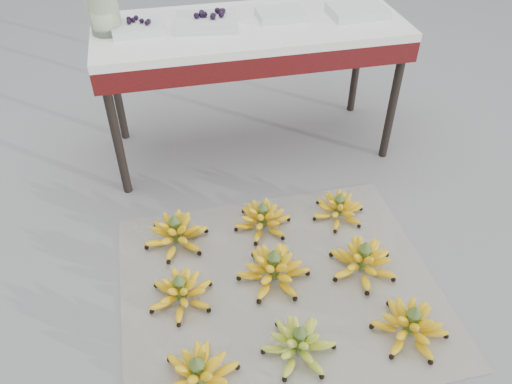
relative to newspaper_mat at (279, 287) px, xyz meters
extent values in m
plane|color=gray|center=(-0.02, 0.05, 0.00)|extent=(60.00, 60.00, 0.00)
cube|color=silver|center=(0.00, 0.00, 0.00)|extent=(1.25, 1.05, 0.01)
ellipsoid|color=yellow|center=(-0.37, -0.35, 0.04)|extent=(0.28, 0.28, 0.08)
ellipsoid|color=yellow|center=(-0.37, -0.35, 0.08)|extent=(0.20, 0.20, 0.06)
ellipsoid|color=yellow|center=(-0.37, -0.35, 0.11)|extent=(0.13, 0.13, 0.05)
cylinder|color=#445F26|center=(-0.37, -0.35, 0.08)|extent=(0.05, 0.05, 0.11)
cone|color=#445F26|center=(-0.37, -0.35, 0.15)|extent=(0.05, 0.05, 0.04)
ellipsoid|color=olive|center=(-0.01, -0.30, 0.04)|extent=(0.34, 0.34, 0.08)
ellipsoid|color=olive|center=(-0.01, -0.30, 0.07)|extent=(0.24, 0.24, 0.06)
ellipsoid|color=olive|center=(-0.01, -0.30, 0.11)|extent=(0.15, 0.15, 0.05)
cylinder|color=#445F26|center=(-0.01, -0.30, 0.07)|extent=(0.04, 0.04, 0.11)
cone|color=#445F26|center=(-0.01, -0.30, 0.14)|extent=(0.05, 0.05, 0.04)
ellipsoid|color=yellow|center=(0.40, -0.32, 0.04)|extent=(0.31, 0.31, 0.08)
ellipsoid|color=yellow|center=(0.40, -0.32, 0.08)|extent=(0.22, 0.22, 0.06)
ellipsoid|color=yellow|center=(0.40, -0.32, 0.11)|extent=(0.14, 0.14, 0.05)
cylinder|color=#445F26|center=(0.40, -0.32, 0.08)|extent=(0.04, 0.04, 0.11)
cone|color=#445F26|center=(0.40, -0.32, 0.15)|extent=(0.05, 0.05, 0.04)
ellipsoid|color=yellow|center=(-0.39, 0.02, 0.04)|extent=(0.32, 0.32, 0.08)
ellipsoid|color=yellow|center=(-0.39, 0.02, 0.07)|extent=(0.22, 0.22, 0.06)
ellipsoid|color=yellow|center=(-0.39, 0.02, 0.10)|extent=(0.15, 0.15, 0.05)
cylinder|color=#445F26|center=(-0.39, 0.02, 0.07)|extent=(0.04, 0.04, 0.10)
cone|color=#445F26|center=(-0.39, 0.02, 0.14)|extent=(0.05, 0.05, 0.04)
ellipsoid|color=yellow|center=(-0.01, 0.04, 0.05)|extent=(0.35, 0.35, 0.08)
ellipsoid|color=yellow|center=(-0.01, 0.04, 0.08)|extent=(0.25, 0.25, 0.06)
ellipsoid|color=yellow|center=(-0.01, 0.04, 0.12)|extent=(0.16, 0.16, 0.05)
cylinder|color=#445F26|center=(-0.01, 0.04, 0.08)|extent=(0.05, 0.05, 0.12)
cone|color=#445F26|center=(-0.01, 0.04, 0.16)|extent=(0.06, 0.06, 0.04)
ellipsoid|color=yellow|center=(0.35, 0.01, 0.04)|extent=(0.29, 0.29, 0.08)
ellipsoid|color=yellow|center=(0.35, 0.01, 0.08)|extent=(0.20, 0.20, 0.06)
ellipsoid|color=yellow|center=(0.35, 0.01, 0.11)|extent=(0.13, 0.13, 0.05)
cylinder|color=#445F26|center=(0.35, 0.01, 0.08)|extent=(0.05, 0.05, 0.11)
cone|color=#445F26|center=(0.35, 0.01, 0.15)|extent=(0.05, 0.05, 0.04)
ellipsoid|color=yellow|center=(-0.37, 0.34, 0.04)|extent=(0.32, 0.32, 0.08)
ellipsoid|color=yellow|center=(-0.37, 0.34, 0.08)|extent=(0.23, 0.23, 0.06)
ellipsoid|color=yellow|center=(-0.37, 0.34, 0.11)|extent=(0.15, 0.15, 0.05)
cylinder|color=#445F26|center=(-0.37, 0.34, 0.08)|extent=(0.04, 0.04, 0.11)
cone|color=#445F26|center=(-0.37, 0.34, 0.15)|extent=(0.05, 0.05, 0.04)
ellipsoid|color=yellow|center=(0.01, 0.34, 0.04)|extent=(0.29, 0.29, 0.07)
ellipsoid|color=yellow|center=(0.01, 0.34, 0.07)|extent=(0.20, 0.20, 0.06)
ellipsoid|color=yellow|center=(0.01, 0.34, 0.10)|extent=(0.13, 0.13, 0.05)
cylinder|color=#445F26|center=(0.01, 0.34, 0.07)|extent=(0.04, 0.04, 0.10)
cone|color=#445F26|center=(0.01, 0.34, 0.14)|extent=(0.05, 0.05, 0.04)
ellipsoid|color=yellow|center=(0.37, 0.34, 0.04)|extent=(0.29, 0.29, 0.07)
ellipsoid|color=yellow|center=(0.37, 0.34, 0.07)|extent=(0.20, 0.20, 0.05)
ellipsoid|color=yellow|center=(0.37, 0.34, 0.10)|extent=(0.13, 0.13, 0.04)
cylinder|color=#445F26|center=(0.37, 0.34, 0.07)|extent=(0.04, 0.04, 0.10)
cone|color=#445F26|center=(0.37, 0.34, 0.13)|extent=(0.05, 0.05, 0.04)
cylinder|color=black|center=(-0.58, 0.75, 0.32)|extent=(0.04, 0.04, 0.65)
cylinder|color=black|center=(0.77, 0.75, 0.32)|extent=(0.04, 0.04, 0.65)
cylinder|color=black|center=(-0.58, 1.23, 0.32)|extent=(0.04, 0.04, 0.65)
cylinder|color=black|center=(0.77, 1.23, 0.32)|extent=(0.04, 0.04, 0.65)
cube|color=#591012|center=(0.10, 0.99, 0.60)|extent=(1.44, 0.58, 0.10)
cube|color=white|center=(0.10, 0.99, 0.67)|extent=(1.44, 0.58, 0.04)
cube|color=silver|center=(-0.41, 1.00, 0.71)|extent=(0.24, 0.18, 0.04)
sphere|color=black|center=(-0.39, 1.00, 0.74)|extent=(0.02, 0.02, 0.02)
sphere|color=black|center=(-0.45, 1.00, 0.74)|extent=(0.02, 0.02, 0.02)
sphere|color=black|center=(-0.36, 0.99, 0.74)|extent=(0.02, 0.02, 0.02)
sphere|color=black|center=(-0.45, 1.04, 0.74)|extent=(0.02, 0.02, 0.02)
sphere|color=black|center=(-0.41, 1.04, 0.74)|extent=(0.02, 0.02, 0.02)
sphere|color=black|center=(-0.37, 0.97, 0.74)|extent=(0.02, 0.02, 0.02)
sphere|color=black|center=(-0.43, 1.02, 0.74)|extent=(0.02, 0.02, 0.02)
cube|color=silver|center=(-0.11, 0.99, 0.71)|extent=(0.30, 0.24, 0.04)
sphere|color=black|center=(-0.05, 1.02, 0.75)|extent=(0.03, 0.03, 0.03)
sphere|color=black|center=(-0.11, 0.99, 0.75)|extent=(0.03, 0.03, 0.03)
sphere|color=black|center=(-0.04, 0.97, 0.75)|extent=(0.03, 0.03, 0.03)
sphere|color=black|center=(-0.08, 0.95, 0.75)|extent=(0.03, 0.03, 0.03)
sphere|color=black|center=(-0.02, 1.01, 0.75)|extent=(0.03, 0.03, 0.03)
sphere|color=black|center=(-0.12, 1.00, 0.75)|extent=(0.03, 0.03, 0.03)
sphere|color=black|center=(-0.12, 1.01, 0.75)|extent=(0.03, 0.03, 0.03)
sphere|color=black|center=(-0.03, 1.01, 0.75)|extent=(0.03, 0.03, 0.03)
sphere|color=black|center=(-0.15, 0.98, 0.75)|extent=(0.03, 0.03, 0.03)
sphere|color=black|center=(-0.08, 0.96, 0.75)|extent=(0.03, 0.03, 0.03)
sphere|color=black|center=(-0.12, 0.99, 0.75)|extent=(0.03, 0.03, 0.03)
cube|color=silver|center=(0.25, 1.01, 0.71)|extent=(0.22, 0.16, 0.04)
cube|color=silver|center=(0.61, 0.97, 0.71)|extent=(0.27, 0.20, 0.04)
cylinder|color=#D5EDBD|center=(-0.54, 1.02, 0.77)|extent=(0.17, 0.17, 0.17)
camera|label=1|loc=(-0.37, -1.22, 1.59)|focal=35.00mm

